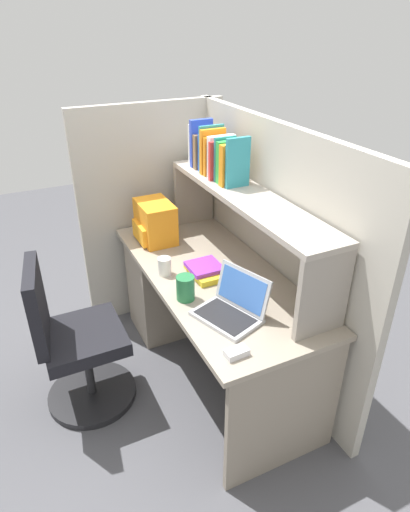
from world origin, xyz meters
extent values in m
plane|color=#4C4C51|center=(0.00, 0.00, 0.00)|extent=(8.00, 8.00, 0.00)
cube|color=gray|center=(0.00, 0.00, 0.71)|extent=(1.60, 0.70, 0.03)
cube|color=gray|center=(-0.55, 0.00, 0.35)|extent=(0.40, 0.64, 0.70)
cube|color=gray|center=(0.78, 0.00, 0.35)|extent=(0.03, 0.64, 0.70)
cube|color=#B2ADA0|center=(0.00, 0.38, 0.78)|extent=(1.84, 0.05, 1.55)
cube|color=#B2ADA0|center=(-0.85, -0.05, 0.78)|extent=(0.05, 1.06, 1.55)
cube|color=gray|center=(-0.70, 0.20, 0.94)|extent=(0.03, 0.28, 0.42)
cube|color=gray|center=(0.70, 0.20, 0.94)|extent=(0.03, 0.28, 0.42)
cube|color=#AAA093|center=(0.00, 0.20, 1.17)|extent=(1.44, 0.28, 0.03)
cube|color=white|center=(-0.60, 0.20, 1.31)|extent=(0.04, 0.14, 0.26)
cube|color=blue|center=(-0.56, 0.19, 1.33)|extent=(0.03, 0.15, 0.29)
cube|color=olive|center=(-0.51, 0.20, 1.29)|extent=(0.04, 0.16, 0.21)
cube|color=blue|center=(-0.46, 0.20, 1.29)|extent=(0.04, 0.14, 0.23)
cube|color=teal|center=(-0.43, 0.20, 1.32)|extent=(0.02, 0.16, 0.28)
cube|color=orange|center=(-0.40, 0.19, 1.31)|extent=(0.03, 0.16, 0.27)
cube|color=orange|center=(-0.36, 0.20, 1.29)|extent=(0.02, 0.18, 0.23)
cube|color=white|center=(-0.32, 0.21, 1.30)|extent=(0.04, 0.17, 0.24)
cube|color=red|center=(-0.27, 0.19, 1.29)|extent=(0.03, 0.17, 0.23)
cube|color=teal|center=(-0.25, 0.19, 1.31)|extent=(0.02, 0.13, 0.25)
cube|color=green|center=(-0.21, 0.20, 1.30)|extent=(0.04, 0.14, 0.24)
cube|color=orange|center=(-0.16, 0.20, 1.30)|extent=(0.04, 0.17, 0.23)
cube|color=teal|center=(-0.11, 0.20, 1.32)|extent=(0.02, 0.14, 0.28)
cube|color=#B7BABF|center=(0.42, -0.14, 0.74)|extent=(0.37, 0.31, 0.02)
cube|color=black|center=(0.43, -0.15, 0.75)|extent=(0.31, 0.25, 0.00)
cube|color=#B7BABF|center=(0.38, -0.03, 0.85)|extent=(0.31, 0.16, 0.20)
cube|color=#3F72CC|center=(0.39, -0.03, 0.85)|extent=(0.27, 0.13, 0.16)
cube|color=orange|center=(-0.54, -0.15, 0.86)|extent=(0.30, 0.20, 0.26)
cube|color=#FFA123|center=(-0.54, -0.25, 0.80)|extent=(0.22, 0.04, 0.12)
cube|color=silver|center=(0.67, -0.22, 0.75)|extent=(0.07, 0.11, 0.03)
cylinder|color=white|center=(-0.10, -0.26, 0.78)|extent=(0.08, 0.08, 0.10)
cylinder|color=#26723F|center=(0.18, -0.25, 0.80)|extent=(0.10, 0.10, 0.13)
cube|color=yellow|center=(0.00, -0.05, 0.75)|extent=(0.25, 0.15, 0.03)
cube|color=purple|center=(-0.01, -0.05, 0.78)|extent=(0.18, 0.18, 0.02)
cylinder|color=black|center=(-0.10, -0.76, 0.02)|extent=(0.52, 0.52, 0.04)
cylinder|color=#262628|center=(-0.10, -0.76, 0.24)|extent=(0.05, 0.05, 0.41)
cube|color=black|center=(-0.10, -0.76, 0.45)|extent=(0.44, 0.44, 0.08)
cube|color=black|center=(-0.12, -0.96, 0.71)|extent=(0.40, 0.12, 0.44)
camera|label=1|loc=(1.94, -0.98, 2.04)|focal=30.87mm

